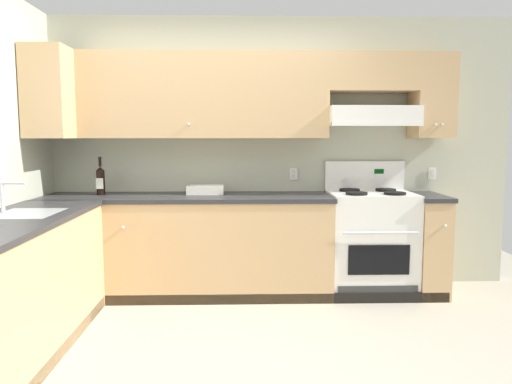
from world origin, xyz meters
TOP-DOWN VIEW (x-y plane):
  - ground_plane at (0.00, 0.00)m, footprint 7.04×7.04m
  - wall_back at (0.39, 1.53)m, footprint 4.68×0.57m
  - counter_back_run at (-0.05, 1.24)m, footprint 3.60×0.65m
  - counter_left_run at (-1.24, -0.00)m, footprint 0.63×1.91m
  - stove at (1.41, 1.25)m, footprint 0.76×0.62m
  - wine_bottle at (-1.05, 1.32)m, footprint 0.07×0.08m
  - bowl at (-0.10, 1.35)m, footprint 0.33×0.20m

SIDE VIEW (x-z plane):
  - ground_plane at x=0.00m, z-range 0.00..0.00m
  - counter_back_run at x=-0.05m, z-range 0.00..0.91m
  - counter_left_run at x=-1.24m, z-range -0.11..1.03m
  - stove at x=1.41m, z-range -0.12..1.08m
  - bowl at x=-0.10m, z-range 0.90..0.98m
  - wine_bottle at x=-1.05m, z-range 0.87..1.22m
  - wall_back at x=0.39m, z-range 0.20..2.75m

